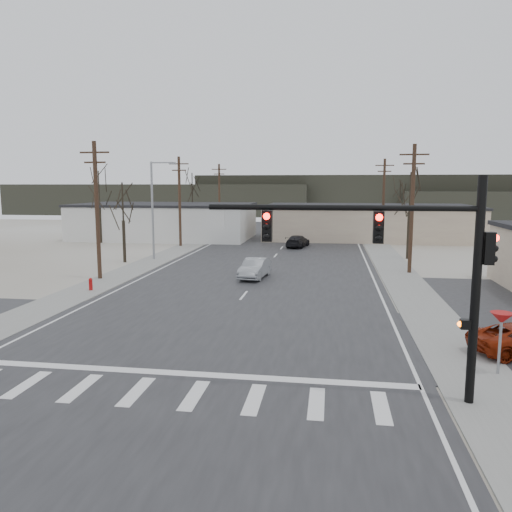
{
  "coord_description": "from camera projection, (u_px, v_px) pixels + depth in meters",
  "views": [
    {
      "loc": [
        5.35,
        -22.11,
        6.92
      ],
      "look_at": [
        0.83,
        7.68,
        2.6
      ],
      "focal_mm": 35.0,
      "sensor_mm": 36.0,
      "label": 1
    }
  ],
  "objects": [
    {
      "name": "upole_left_c",
      "position": [
        180.0,
        200.0,
        55.7
      ],
      "size": [
        2.2,
        0.3,
        10.0
      ],
      "color": "#412B1E",
      "rests_on": "ground"
    },
    {
      "name": "sidewalk_left",
      "position": [
        150.0,
        262.0,
        44.55
      ],
      "size": [
        3.0,
        90.0,
        0.06
      ],
      "primitive_type": "cube",
      "color": "gray",
      "rests_on": "ground"
    },
    {
      "name": "sidewalk_right",
      "position": [
        394.0,
        268.0,
        41.41
      ],
      "size": [
        3.0,
        90.0,
        0.06
      ],
      "primitive_type": "cube",
      "color": "gray",
      "rests_on": "ground"
    },
    {
      "name": "traffic_signal_mast",
      "position": [
        413.0,
        257.0,
        15.51
      ],
      "size": [
        8.95,
        0.43,
        7.2
      ],
      "color": "black",
      "rests_on": "ground"
    },
    {
      "name": "car_far_a",
      "position": [
        298.0,
        241.0,
        55.31
      ],
      "size": [
        2.7,
        4.81,
        1.32
      ],
      "primitive_type": "imported",
      "rotation": [
        0.0,
        0.0,
        2.94
      ],
      "color": "black",
      "rests_on": "main_road"
    },
    {
      "name": "sedan_crossing",
      "position": [
        255.0,
        268.0,
        37.04
      ],
      "size": [
        2.0,
        4.53,
        1.45
      ],
      "primitive_type": "imported",
      "rotation": [
        0.0,
        0.0,
        -0.11
      ],
      "color": "gray",
      "rests_on": "main_road"
    },
    {
      "name": "building_right_far",
      "position": [
        368.0,
        222.0,
        64.68
      ],
      "size": [
        26.3,
        14.3,
        4.3
      ],
      "color": "#C6B597",
      "rests_on": "ground"
    },
    {
      "name": "tree_right_far",
      "position": [
        400.0,
        194.0,
        71.29
      ],
      "size": [
        3.52,
        3.52,
        7.84
      ],
      "color": "#2F271D",
      "rests_on": "ground"
    },
    {
      "name": "hill_center",
      "position": [
        374.0,
        195.0,
        114.5
      ],
      "size": [
        80.0,
        18.0,
        9.0
      ],
      "primitive_type": "cube",
      "color": "#333026",
      "rests_on": "ground"
    },
    {
      "name": "cross_road",
      "position": [
        214.0,
        333.0,
        23.41
      ],
      "size": [
        90.0,
        10.0,
        0.04
      ],
      "primitive_type": "cube",
      "color": "#252528",
      "rests_on": "ground"
    },
    {
      "name": "tree_left_near",
      "position": [
        123.0,
        204.0,
        44.17
      ],
      "size": [
        3.3,
        3.3,
        7.35
      ],
      "color": "#2F271D",
      "rests_on": "ground"
    },
    {
      "name": "tree_right_mid",
      "position": [
        410.0,
        195.0,
        46.16
      ],
      "size": [
        3.74,
        3.74,
        8.33
      ],
      "color": "#2F271D",
      "rests_on": "ground"
    },
    {
      "name": "tree_left_far",
      "position": [
        192.0,
        189.0,
        69.62
      ],
      "size": [
        3.96,
        3.96,
        8.82
      ],
      "color": "#2F271D",
      "rests_on": "ground"
    },
    {
      "name": "upole_right_b",
      "position": [
        383.0,
        199.0,
        60.11
      ],
      "size": [
        2.2,
        0.3,
        10.0
      ],
      "color": "#412B1E",
      "rests_on": "ground"
    },
    {
      "name": "car_far_b",
      "position": [
        294.0,
        225.0,
        76.67
      ],
      "size": [
        2.97,
        4.29,
        1.35
      ],
      "primitive_type": "imported",
      "rotation": [
        0.0,
        0.0,
        0.38
      ],
      "color": "black",
      "rests_on": "main_road"
    },
    {
      "name": "fire_hydrant",
      "position": [
        91.0,
        284.0,
        32.69
      ],
      "size": [
        0.24,
        0.24,
        0.87
      ],
      "color": "#A50C0C",
      "rests_on": "ground"
    },
    {
      "name": "upole_left_d",
      "position": [
        219.0,
        196.0,
        75.27
      ],
      "size": [
        2.2,
        0.3,
        10.0
      ],
      "color": "#412B1E",
      "rests_on": "ground"
    },
    {
      "name": "tree_left_mid",
      "position": [
        99.0,
        190.0,
        59.06
      ],
      "size": [
        3.96,
        3.96,
        8.82
      ],
      "color": "#2F271D",
      "rests_on": "ground"
    },
    {
      "name": "streetlight_main",
      "position": [
        154.0,
        205.0,
        45.82
      ],
      "size": [
        2.4,
        0.25,
        9.0
      ],
      "color": "gray",
      "rests_on": "ground"
    },
    {
      "name": "building_left_far",
      "position": [
        165.0,
        221.0,
        64.61
      ],
      "size": [
        22.3,
        12.3,
        4.5
      ],
      "color": "silver",
      "rests_on": "ground"
    },
    {
      "name": "hill_left",
      "position": [
        160.0,
        199.0,
        118.15
      ],
      "size": [
        70.0,
        18.0,
        7.0
      ],
      "primitive_type": "cube",
      "color": "#333026",
      "rests_on": "ground"
    },
    {
      "name": "main_road",
      "position": [
        260.0,
        276.0,
        38.09
      ],
      "size": [
        18.0,
        110.0,
        0.05
      ],
      "primitive_type": "cube",
      "color": "#252528",
      "rests_on": "ground"
    },
    {
      "name": "upole_right_a",
      "position": [
        412.0,
        207.0,
        38.58
      ],
      "size": [
        2.2,
        0.3,
        10.0
      ],
      "color": "#412B1E",
      "rests_on": "ground"
    },
    {
      "name": "upole_left_b",
      "position": [
        97.0,
        208.0,
        36.12
      ],
      "size": [
        2.2,
        0.3,
        10.0
      ],
      "color": "#412B1E",
      "rests_on": "ground"
    },
    {
      "name": "ground",
      "position": [
        214.0,
        333.0,
        23.41
      ],
      "size": [
        140.0,
        140.0,
        0.0
      ],
      "primitive_type": "plane",
      "color": "silver",
      "rests_on": "ground"
    },
    {
      "name": "yield_sign",
      "position": [
        502.0,
        320.0,
        17.99
      ],
      "size": [
        0.8,
        0.8,
        2.35
      ],
      "color": "gray",
      "rests_on": "ground"
    }
  ]
}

